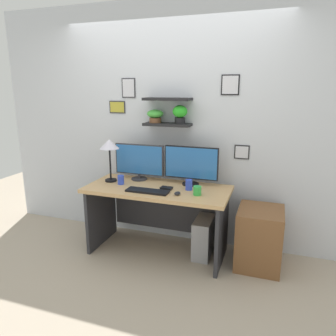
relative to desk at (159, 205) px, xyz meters
name	(u,v)px	position (x,y,z in m)	size (l,w,h in m)	color
ground_plane	(158,251)	(0.00, -0.05, -0.54)	(8.00, 8.00, 0.00)	tan
back_wall_assembly	(171,126)	(0.00, 0.38, 0.82)	(4.40, 0.24, 2.70)	silver
desk	(159,205)	(0.00, 0.00, 0.00)	(1.52, 0.68, 0.75)	tan
monitor_left	(139,161)	(-0.30, 0.16, 0.43)	(0.58, 0.18, 0.41)	#2D2D33
monitor_right	(191,165)	(0.30, 0.16, 0.44)	(0.59, 0.18, 0.42)	black
keyboard	(147,191)	(-0.04, -0.23, 0.22)	(0.44, 0.14, 0.02)	black
computer_mouse	(177,193)	(0.27, -0.22, 0.23)	(0.06, 0.09, 0.03)	black
desk_lamp	(109,147)	(-0.58, -0.01, 0.61)	(0.21, 0.21, 0.48)	black
coffee_mug	(197,191)	(0.46, -0.16, 0.26)	(0.08, 0.08, 0.09)	green
pen_cup	(121,180)	(-0.42, -0.08, 0.26)	(0.07, 0.07, 0.10)	blue
scissors_tray	(166,188)	(0.11, -0.08, 0.23)	(0.12, 0.08, 0.02)	black
water_cup	(189,185)	(0.34, -0.03, 0.27)	(0.07, 0.07, 0.11)	blue
drawer_cabinet	(259,238)	(1.07, 0.03, -0.23)	(0.44, 0.50, 0.60)	brown
computer_tower_right	(204,237)	(0.49, 0.05, -0.33)	(0.18, 0.40, 0.42)	#99999E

